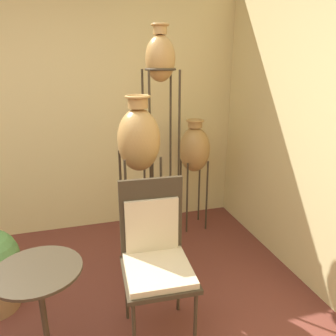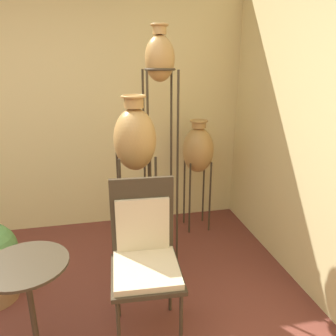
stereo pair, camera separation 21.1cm
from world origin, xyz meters
TOP-DOWN VIEW (x-y plane):
  - wall_back at (0.00, 2.22)m, footprint 8.38×0.06m
  - vase_stand_tall at (1.13, 1.37)m, footprint 0.27×0.27m
  - vase_stand_medium at (0.87, 1.05)m, footprint 0.33×0.33m
  - vase_stand_short at (1.63, 1.84)m, footprint 0.33×0.33m
  - chair at (0.85, 0.50)m, footprint 0.48×0.51m
  - side_table at (0.14, 0.37)m, footprint 0.50×0.50m

SIDE VIEW (x-z plane):
  - side_table at x=0.14m, z-range 0.16..0.86m
  - chair at x=0.85m, z-range 0.07..1.15m
  - vase_stand_short at x=1.63m, z-range 0.29..1.53m
  - vase_stand_medium at x=0.87m, z-range 0.44..2.02m
  - wall_back at x=0.00m, z-range 0.00..2.70m
  - vase_stand_tall at x=1.13m, z-range 0.69..2.79m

